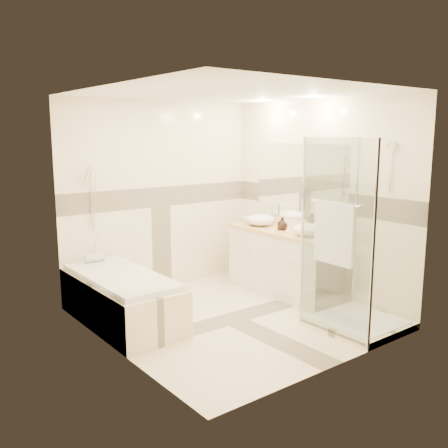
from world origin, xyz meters
TOP-DOWN VIEW (x-y plane):
  - room at (0.06, 0.01)m, footprint 2.82×3.02m
  - bathtub at (-1.02, 0.65)m, footprint 0.75×1.70m
  - vanity at (1.12, 0.30)m, footprint 0.58×1.62m
  - shower_enclosure at (0.83, -0.97)m, footprint 0.96×0.93m
  - vessel_sink_near at (1.10, 0.75)m, footprint 0.40×0.40m
  - vessel_sink_far at (1.10, -0.13)m, footprint 0.38×0.38m
  - faucet_near at (1.32, 0.75)m, footprint 0.11×0.03m
  - faucet_far at (1.32, -0.13)m, footprint 0.12×0.03m
  - amenity_bottle_a at (1.10, 0.34)m, footprint 0.09×0.09m
  - amenity_bottle_b at (1.10, 0.31)m, footprint 0.16×0.16m
  - folded_towels at (1.10, 0.94)m, footprint 0.22×0.29m
  - rolled_towel at (-1.03, 1.33)m, footprint 0.23×0.11m

SIDE VIEW (x-z plane):
  - bathtub at x=-1.02m, z-range 0.03..0.59m
  - vanity at x=1.12m, z-range 0.00..0.85m
  - shower_enclosure at x=0.83m, z-range -0.51..1.53m
  - rolled_towel at x=-1.03m, z-range 0.56..0.67m
  - folded_towels at x=1.10m, z-range 0.85..0.93m
  - vessel_sink_far at x=1.10m, z-range 0.85..1.00m
  - vessel_sink_near at x=1.10m, z-range 0.85..1.01m
  - amenity_bottle_a at x=1.10m, z-range 0.85..1.01m
  - amenity_bottle_b at x=1.10m, z-range 0.85..1.01m
  - faucet_near at x=1.32m, z-range 0.87..1.13m
  - faucet_far at x=1.32m, z-range 0.87..1.16m
  - room at x=0.06m, z-range 0.00..2.52m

